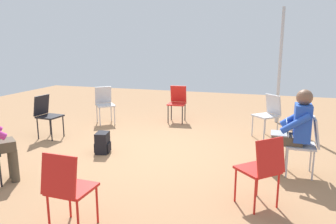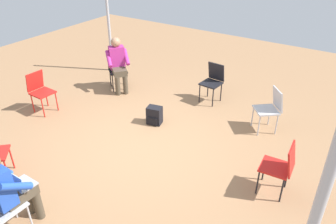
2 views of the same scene
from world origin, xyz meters
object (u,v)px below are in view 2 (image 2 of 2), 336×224
chair_north (213,80)px  backpack_near_laptop_user (155,116)px  person_in_magenta (118,62)px  chair_west (40,89)px  person_with_laptop (7,187)px  chair_northwest (117,67)px  chair_east (281,165)px  chair_northeast (270,107)px

chair_north → backpack_near_laptop_user: 1.61m
person_in_magenta → backpack_near_laptop_user: size_ratio=3.44×
chair_west → person_with_laptop: size_ratio=0.69×
chair_north → chair_west: (-2.77, -2.35, 0.00)m
chair_north → person_with_laptop: (-0.50, -4.55, 0.20)m
chair_north → chair_northwest: size_ratio=1.00×
chair_east → backpack_near_laptop_user: size_ratio=2.36×
chair_east → backpack_near_laptop_user: 2.69m
chair_northeast → chair_northwest: size_ratio=1.00×
chair_northeast → backpack_near_laptop_user: size_ratio=2.36×
chair_east → person_with_laptop: size_ratio=0.69×
chair_west → person_with_laptop: bearing=47.9°
chair_east → person_with_laptop: (-2.60, -2.46, 0.20)m
chair_west → backpack_near_laptop_user: chair_west is taller
chair_northeast → person_with_laptop: person_with_laptop is taller
chair_north → backpack_near_laptop_user: bearing=76.5°
chair_north → backpack_near_laptop_user: chair_north is taller
person_with_laptop → backpack_near_laptop_user: (-0.00, 3.06, -0.53)m
backpack_near_laptop_user → chair_west: bearing=-159.2°
chair_north → backpack_near_laptop_user: size_ratio=2.36×
chair_northwest → chair_east: bearing=109.5°
chair_west → backpack_near_laptop_user: bearing=112.9°
person_with_laptop → person_in_magenta: (-1.58, 3.86, 0.00)m
person_with_laptop → chair_east: bearing=43.9°
chair_northwest → backpack_near_laptop_user: chair_northwest is taller
chair_northeast → person_in_magenta: size_ratio=0.69×
chair_northeast → backpack_near_laptop_user: 2.20m
chair_west → person_with_laptop: (2.26, -2.20, 0.20)m
person_with_laptop → person_in_magenta: size_ratio=1.00×
chair_northwest → chair_northeast: bearing=130.1°
chair_west → backpack_near_laptop_user: 2.44m
chair_east → chair_west: bearing=89.2°
chair_east → backpack_near_laptop_user: chair_east is taller
chair_northeast → chair_west: bearing=73.5°
chair_northeast → chair_northwest: bearing=51.1°
chair_northwest → chair_east: size_ratio=1.00×
chair_northwest → person_with_laptop: size_ratio=0.69×
chair_north → chair_east: (2.09, -2.09, 0.00)m
chair_west → chair_northeast: bearing=115.8°
chair_east → person_in_magenta: size_ratio=0.69×
chair_east → person_in_magenta: (-4.17, 1.40, 0.20)m
chair_east → chair_northeast: bearing=18.9°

